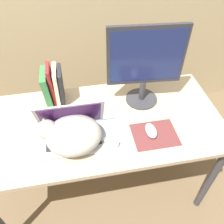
{
  "coord_description": "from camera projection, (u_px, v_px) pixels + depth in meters",
  "views": [
    {
      "loc": [
        -0.1,
        -0.58,
        1.72
      ],
      "look_at": [
        0.06,
        0.3,
        0.82
      ],
      "focal_mm": 38.0,
      "sensor_mm": 36.0,
      "label": 1
    }
  ],
  "objects": [
    {
      "name": "mousepad",
      "position": [
        155.0,
        135.0,
        1.28
      ],
      "size": [
        0.24,
        0.19,
        0.0
      ],
      "color": "brown",
      "rests_on": "desk"
    },
    {
      "name": "laptop",
      "position": [
        73.0,
        131.0,
        1.24
      ],
      "size": [
        0.35,
        0.22,
        0.23
      ],
      "color": "#B7B7BC",
      "rests_on": "desk"
    },
    {
      "name": "external_monitor",
      "position": [
        146.0,
        63.0,
        1.29
      ],
      "size": [
        0.43,
        0.19,
        0.49
      ],
      "color": "#333338",
      "rests_on": "desk"
    },
    {
      "name": "cat",
      "position": [
        72.0,
        134.0,
        1.19
      ],
      "size": [
        0.41,
        0.26,
        0.16
      ],
      "color": "#B2ADA3",
      "rests_on": "desk"
    },
    {
      "name": "computer_mouse",
      "position": [
        151.0,
        131.0,
        1.28
      ],
      "size": [
        0.06,
        0.11,
        0.03
      ],
      "color": "silver",
      "rests_on": "mousepad"
    },
    {
      "name": "book_row",
      "position": [
        53.0,
        87.0,
        1.39
      ],
      "size": [
        0.12,
        0.16,
        0.25
      ],
      "color": "#387A42",
      "rests_on": "desk"
    },
    {
      "name": "desk",
      "position": [
        100.0,
        130.0,
        1.4
      ],
      "size": [
        1.41,
        0.67,
        0.72
      ],
      "color": "tan",
      "rests_on": "ground_plane"
    },
    {
      "name": "notepad",
      "position": [
        113.0,
        135.0,
        1.28
      ],
      "size": [
        0.21,
        0.27,
        0.01
      ],
      "color": "#99C6E0",
      "rests_on": "desk"
    }
  ]
}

